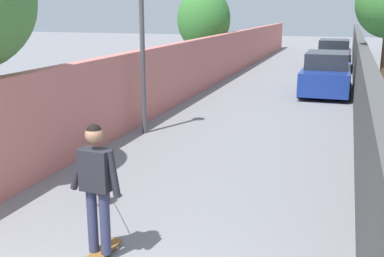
# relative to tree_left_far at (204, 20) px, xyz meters

# --- Properties ---
(ground_plane) EXTENTS (80.00, 80.00, 0.00)m
(ground_plane) POSITION_rel_tree_left_far_xyz_m (-5.00, -4.29, -2.59)
(ground_plane) COLOR gray
(wall_left) EXTENTS (48.00, 0.30, 2.00)m
(wall_left) POSITION_rel_tree_left_far_xyz_m (-7.00, -1.40, -1.59)
(wall_left) COLOR #CC726B
(wall_left) RESTS_ON ground
(fence_right) EXTENTS (48.00, 0.30, 1.96)m
(fence_right) POSITION_rel_tree_left_far_xyz_m (-7.00, -7.19, -1.61)
(fence_right) COLOR #4C4C4C
(fence_right) RESTS_ON ground
(tree_left_far) EXTENTS (2.57, 2.57, 4.13)m
(tree_left_far) POSITION_rel_tree_left_far_xyz_m (0.00, 0.00, 0.00)
(tree_left_far) COLOR brown
(tree_left_far) RESTS_ON ground
(lamp_post) EXTENTS (0.36, 0.36, 4.09)m
(lamp_post) POSITION_rel_tree_left_far_xyz_m (-11.64, -1.95, 0.23)
(lamp_post) COLOR #4C4C51
(lamp_post) RESTS_ON ground
(skateboard) EXTENTS (0.81, 0.24, 0.08)m
(skateboard) POSITION_rel_tree_left_far_xyz_m (-17.57, -3.95, -2.53)
(skateboard) COLOR brown
(skateboard) RESTS_ON ground
(person_skateboarder) EXTENTS (0.24, 0.71, 1.68)m
(person_skateboarder) POSITION_rel_tree_left_far_xyz_m (-17.57, -3.95, -1.53)
(person_skateboarder) COLOR #333859
(person_skateboarder) RESTS_ON skateboard
(dog) EXTENTS (1.85, 0.94, 1.06)m
(dog) POSITION_rel_tree_left_far_xyz_m (-16.01, -3.14, -2.32)
(dog) COLOR brown
(dog) RESTS_ON ground
(car_near) EXTENTS (4.30, 1.80, 1.54)m
(car_near) POSITION_rel_tree_left_far_xyz_m (-4.05, -6.04, -1.88)
(car_near) COLOR navy
(car_near) RESTS_ON ground
(car_far) EXTENTS (4.09, 1.80, 1.54)m
(car_far) POSITION_rel_tree_left_far_xyz_m (3.78, -6.04, -1.88)
(car_far) COLOR black
(car_far) RESTS_ON ground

